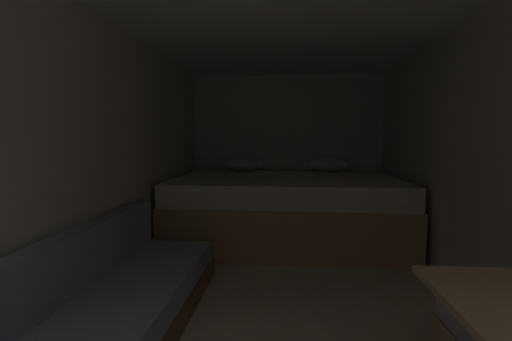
% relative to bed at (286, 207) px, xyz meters
% --- Properties ---
extents(ground_plane, '(7.09, 7.09, 0.00)m').
position_rel_bed_xyz_m(ground_plane, '(0.00, -1.63, -0.38)').
color(ground_plane, beige).
extents(wall_back, '(2.77, 0.05, 2.09)m').
position_rel_bed_xyz_m(wall_back, '(0.00, 0.94, 0.66)').
color(wall_back, beige).
rests_on(wall_back, ground).
extents(wall_left, '(0.05, 5.09, 2.09)m').
position_rel_bed_xyz_m(wall_left, '(-1.36, -1.63, 0.66)').
color(wall_left, beige).
rests_on(wall_left, ground).
extents(wall_right, '(0.05, 5.09, 2.09)m').
position_rel_bed_xyz_m(wall_right, '(1.36, -1.63, 0.66)').
color(wall_right, beige).
rests_on(wall_right, ground).
extents(ceiling_slab, '(2.77, 5.09, 0.05)m').
position_rel_bed_xyz_m(ceiling_slab, '(0.00, -1.63, 1.73)').
color(ceiling_slab, white).
rests_on(ceiling_slab, wall_left).
extents(bed, '(2.55, 1.75, 0.95)m').
position_rel_bed_xyz_m(bed, '(0.00, 0.00, 0.00)').
color(bed, tan).
rests_on(bed, ground).
extents(sofa_left, '(0.69, 2.51, 0.65)m').
position_rel_bed_xyz_m(sofa_left, '(-1.02, -2.36, -0.18)').
color(sofa_left, brown).
rests_on(sofa_left, ground).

